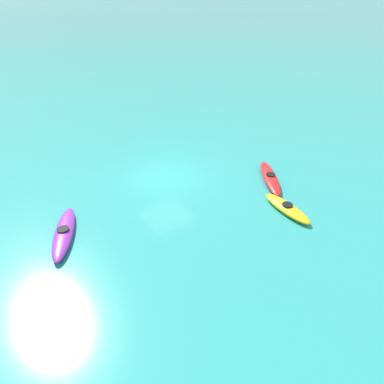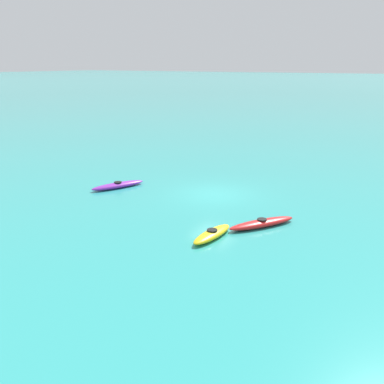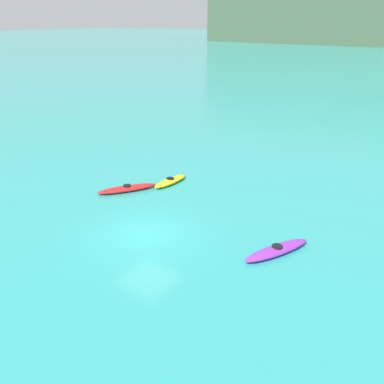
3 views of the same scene
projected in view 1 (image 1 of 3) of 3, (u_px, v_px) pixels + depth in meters
ground_plane at (165, 177)px, 16.75m from camera, size 600.00×600.00×0.00m
kayak_purple at (64, 233)px, 12.72m from camera, size 2.01×3.33×0.37m
kayak_red at (270, 178)px, 16.38m from camera, size 2.45×3.25×0.37m
kayak_yellow at (287, 208)px, 14.13m from camera, size 0.90×2.65×0.37m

